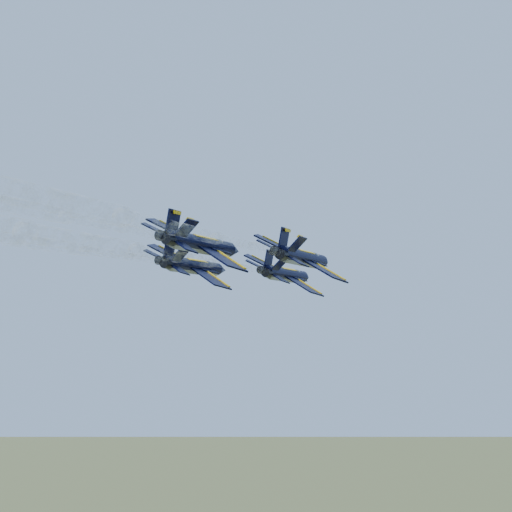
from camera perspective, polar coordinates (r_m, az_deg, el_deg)
The scene contains 6 objects.
jet_lead at distance 111.05m, azimuth 2.44°, elevation -1.50°, with size 12.76×18.73×7.20m.
jet_left at distance 102.61m, azimuth -4.98°, elevation -0.83°, with size 12.76×18.73×7.20m.
jet_right at distance 95.06m, azimuth 3.81°, elevation -0.17°, with size 12.76×18.73×7.20m.
jet_slot at distance 85.20m, azimuth -4.33°, elevation 0.91°, with size 12.76×18.73×7.20m.
smoke_trail_lead at distance 67.21m, azimuth -13.96°, elevation 3.96°, with size 10.36×65.62×3.15m.
smoke_trail_right at distance 51.65m, azimuth -16.57°, elevation 8.10°, with size 10.36×65.62×3.15m.
Camera 1 is at (51.87, -81.18, 89.04)m, focal length 50.00 mm.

